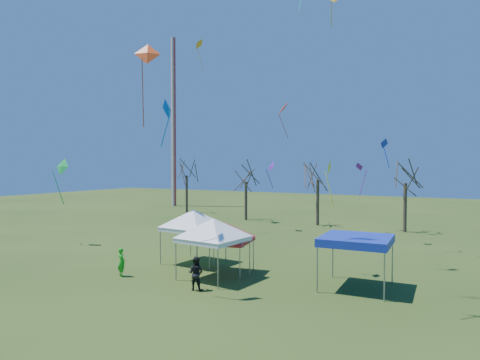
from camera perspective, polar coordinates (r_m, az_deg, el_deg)
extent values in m
plane|color=#294315|center=(21.69, -4.92, -14.38)|extent=(140.00, 140.00, 0.00)
cylinder|color=silver|center=(65.10, -8.85, 7.61)|extent=(0.70, 0.70, 25.00)
cylinder|color=#3D2D21|center=(55.33, -7.12, -1.87)|extent=(0.32, 0.32, 4.78)
cylinder|color=#3D2D21|center=(47.69, 0.79, -2.78)|extent=(0.32, 0.32, 4.28)
cylinder|color=#3D2D21|center=(44.10, 10.31, -2.97)|extent=(0.32, 0.32, 4.64)
cylinder|color=#3D2D21|center=(41.88, 21.14, -3.44)|extent=(0.32, 0.32, 4.49)
cylinder|color=gray|center=(26.99, -10.58, -8.89)|extent=(0.06, 0.06, 2.06)
cylinder|color=gray|center=(29.10, -6.61, -8.07)|extent=(0.06, 0.06, 2.06)
cylinder|color=gray|center=(25.11, -5.74, -9.69)|extent=(0.06, 0.06, 2.06)
cylinder|color=gray|center=(27.38, -1.90, -8.70)|extent=(0.06, 0.06, 2.06)
cube|color=white|center=(26.91, -6.22, -6.40)|extent=(3.32, 3.32, 0.25)
pyramid|color=white|center=(26.77, -6.23, -3.96)|extent=(4.36, 4.36, 1.03)
cylinder|color=gray|center=(23.29, -8.55, -10.69)|extent=(0.06, 0.06, 2.01)
cylinder|color=gray|center=(25.36, -4.09, -9.62)|extent=(0.06, 0.06, 2.01)
cylinder|color=gray|center=(21.49, -2.96, -11.75)|extent=(0.06, 0.06, 2.01)
cylinder|color=gray|center=(23.72, 1.29, -10.43)|extent=(0.06, 0.06, 2.01)
cube|color=white|center=(23.20, -3.58, -7.88)|extent=(3.33, 3.33, 0.24)
pyramid|color=white|center=(23.03, -3.59, -5.11)|extent=(4.25, 4.25, 1.01)
cylinder|color=gray|center=(23.76, -5.79, -10.72)|extent=(0.05, 0.05, 1.77)
cylinder|color=gray|center=(25.99, -3.51, -9.61)|extent=(0.05, 0.05, 1.77)
cylinder|color=gray|center=(22.88, -0.01, -11.21)|extent=(0.05, 0.05, 1.77)
cylinder|color=gray|center=(25.18, 1.80, -9.98)|extent=(0.05, 0.05, 1.77)
cube|color=#B21121|center=(24.23, -1.88, -8.07)|extent=(3.09, 3.09, 0.21)
pyramid|color=#B21121|center=(24.07, -1.88, -5.75)|extent=(3.69, 3.69, 0.89)
cylinder|color=gray|center=(21.23, 10.26, -11.70)|extent=(0.07, 0.07, 2.19)
cylinder|color=gray|center=(24.13, 12.26, -10.04)|extent=(0.07, 0.07, 2.19)
cylinder|color=gray|center=(20.64, 18.69, -12.17)|extent=(0.07, 0.07, 2.19)
cylinder|color=gray|center=(23.61, 19.65, -10.38)|extent=(0.07, 0.07, 2.19)
cube|color=#0F24A0|center=(22.10, 15.24, -7.94)|extent=(3.46, 3.46, 0.26)
cube|color=#0F24A0|center=(22.07, 15.25, -7.43)|extent=(3.46, 3.46, 0.13)
imported|color=black|center=(21.47, -5.92, -12.27)|extent=(0.90, 0.76, 1.65)
imported|color=#1BA71A|center=(24.75, -15.53, -10.50)|extent=(0.67, 0.56, 1.57)
cone|color=#132CCB|center=(35.18, 18.65, 4.67)|extent=(0.75, 0.93, 0.82)
cube|color=#132CCB|center=(35.36, 18.92, 2.95)|extent=(0.55, 0.34, 1.69)
cone|color=#6117A7|center=(40.01, 4.16, 1.83)|extent=(1.11, 1.08, 0.93)
cube|color=#6117A7|center=(40.36, 3.97, 0.16)|extent=(0.53, 0.57, 1.86)
cone|color=green|center=(35.53, -22.66, 1.66)|extent=(1.40, 0.61, 1.34)
cube|color=green|center=(35.95, -23.07, -0.99)|extent=(0.07, 0.99, 2.64)
cube|color=#0CBD97|center=(44.07, 8.17, 22.58)|extent=(0.23, 0.91, 2.32)
cone|color=red|center=(34.72, 5.78, 9.58)|extent=(1.45, 1.69, 1.17)
cube|color=red|center=(34.96, 5.79, 7.21)|extent=(0.80, 0.35, 2.11)
cone|color=blue|center=(22.28, -9.62, 9.35)|extent=(0.53, 1.09, 1.05)
cube|color=blue|center=(21.94, -9.88, 6.62)|extent=(0.54, 0.17, 1.65)
cone|color=#68169D|center=(40.29, 15.64, 1.76)|extent=(0.99, 0.85, 0.79)
cube|color=#68169D|center=(40.01, 16.10, -0.28)|extent=(0.50, 0.85, 2.42)
cone|color=orange|center=(48.30, -5.51, 17.64)|extent=(1.19, 1.52, 1.13)
cube|color=orange|center=(48.22, -5.35, 15.78)|extent=(0.72, 0.19, 2.40)
cone|color=#FBFF1A|center=(24.27, 11.74, 1.69)|extent=(0.30, 0.88, 0.86)
cube|color=#FBFF1A|center=(24.54, 11.83, -1.19)|extent=(0.52, 0.09, 2.04)
cube|color=gold|center=(27.82, 12.11, 20.83)|extent=(0.16, 0.34, 1.48)
cone|color=#E84615|center=(21.06, -12.26, 16.18)|extent=(1.38, 1.24, 1.11)
cube|color=#E84615|center=(20.71, -12.83, 11.22)|extent=(0.30, 0.41, 3.08)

